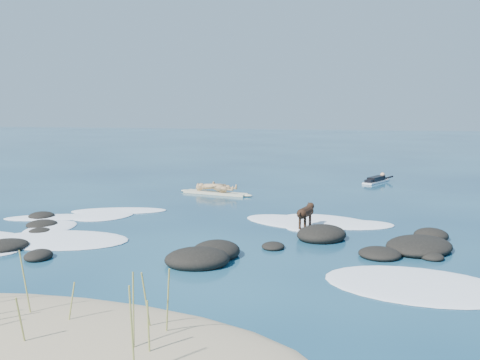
% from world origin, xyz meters
% --- Properties ---
extents(ground, '(160.00, 160.00, 0.00)m').
position_xyz_m(ground, '(0.00, 0.00, 0.00)').
color(ground, '#0A2642').
rests_on(ground, ground).
extents(sand_dune, '(9.00, 4.40, 0.60)m').
position_xyz_m(sand_dune, '(0.00, -8.20, 0.00)').
color(sand_dune, '#9E8966').
rests_on(sand_dune, ground).
extents(dune_grass, '(4.41, 1.96, 1.22)m').
position_xyz_m(dune_grass, '(0.27, -7.84, 0.60)').
color(dune_grass, olive).
rests_on(dune_grass, ground).
extents(reef_rocks, '(12.70, 5.57, 0.49)m').
position_xyz_m(reef_rocks, '(1.80, -1.76, 0.10)').
color(reef_rocks, black).
rests_on(reef_rocks, ground).
extents(breaking_foam, '(14.95, 8.36, 0.12)m').
position_xyz_m(breaking_foam, '(-0.72, -0.67, 0.01)').
color(breaking_foam, white).
rests_on(breaking_foam, ground).
extents(standing_surfer_rig, '(3.23, 1.05, 1.84)m').
position_xyz_m(standing_surfer_rig, '(-1.58, 6.14, 0.73)').
color(standing_surfer_rig, beige).
rests_on(standing_surfer_rig, ground).
extents(paddling_surfer_rig, '(1.39, 2.23, 0.40)m').
position_xyz_m(paddling_surfer_rig, '(4.60, 11.48, 0.14)').
color(paddling_surfer_rig, white).
rests_on(paddling_surfer_rig, ground).
extents(dog, '(0.45, 1.16, 0.74)m').
position_xyz_m(dog, '(2.83, 0.71, 0.49)').
color(dog, black).
rests_on(dog, ground).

